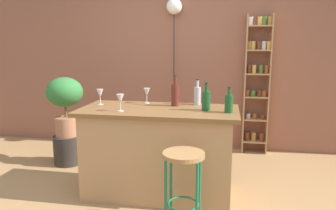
# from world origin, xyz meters

# --- Properties ---
(ground) EXTENTS (12.00, 12.00, 0.00)m
(ground) POSITION_xyz_m (0.00, 0.00, 0.00)
(ground) COLOR #A37A4C
(back_wall) EXTENTS (6.40, 0.10, 2.80)m
(back_wall) POSITION_xyz_m (0.00, 1.95, 1.40)
(back_wall) COLOR #8C5642
(back_wall) RESTS_ON ground
(kitchen_counter) EXTENTS (1.57, 0.74, 0.89)m
(kitchen_counter) POSITION_xyz_m (0.00, 0.30, 0.45)
(kitchen_counter) COLOR tan
(kitchen_counter) RESTS_ON ground
(bar_stool) EXTENTS (0.35, 0.35, 0.66)m
(bar_stool) POSITION_xyz_m (0.33, -0.29, 0.49)
(bar_stool) COLOR #196642
(bar_stool) RESTS_ON ground
(spice_shelf) EXTENTS (0.34, 0.17, 1.92)m
(spice_shelf) POSITION_xyz_m (1.07, 1.80, 1.04)
(spice_shelf) COLOR tan
(spice_shelf) RESTS_ON ground
(plant_stool) EXTENTS (0.36, 0.36, 0.37)m
(plant_stool) POSITION_xyz_m (-1.33, 0.92, 0.18)
(plant_stool) COLOR #2D2823
(plant_stool) RESTS_ON ground
(potted_plant) EXTENTS (0.46, 0.42, 0.75)m
(potted_plant) POSITION_xyz_m (-1.33, 0.92, 0.84)
(potted_plant) COLOR #A86B4C
(potted_plant) RESTS_ON plant_stool
(bottle_spirits_clear) EXTENTS (0.08, 0.08, 0.27)m
(bottle_spirits_clear) POSITION_xyz_m (0.47, 0.30, 0.99)
(bottle_spirits_clear) COLOR #194C23
(bottle_spirits_clear) RESTS_ON kitchen_counter
(bottle_sauce_amber) EXTENTS (0.08, 0.08, 0.24)m
(bottle_sauce_amber) POSITION_xyz_m (0.68, 0.23, 0.98)
(bottle_sauce_amber) COLOR #194C23
(bottle_sauce_amber) RESTS_ON kitchen_counter
(bottle_vinegar) EXTENTS (0.08, 0.08, 0.32)m
(bottle_vinegar) POSITION_xyz_m (0.14, 0.48, 1.01)
(bottle_vinegar) COLOR #5B2319
(bottle_vinegar) RESTS_ON kitchen_counter
(bottle_wine_red) EXTENTS (0.07, 0.07, 0.27)m
(bottle_wine_red) POSITION_xyz_m (0.36, 0.59, 0.99)
(bottle_wine_red) COLOR #B2B2B7
(bottle_wine_red) RESTS_ON kitchen_counter
(wine_glass_left) EXTENTS (0.07, 0.07, 0.16)m
(wine_glass_left) POSITION_xyz_m (-0.65, 0.41, 1.01)
(wine_glass_left) COLOR silver
(wine_glass_left) RESTS_ON kitchen_counter
(wine_glass_center) EXTENTS (0.07, 0.07, 0.16)m
(wine_glass_center) POSITION_xyz_m (-0.33, 0.12, 1.01)
(wine_glass_center) COLOR silver
(wine_glass_center) RESTS_ON kitchen_counter
(wine_glass_right) EXTENTS (0.07, 0.07, 0.16)m
(wine_glass_right) POSITION_xyz_m (-0.19, 0.58, 1.01)
(wine_glass_right) COLOR silver
(wine_glass_right) RESTS_ON kitchen_counter
(pendant_globe_light) EXTENTS (0.22, 0.22, 2.15)m
(pendant_globe_light) POSITION_xyz_m (-0.09, 1.84, 2.01)
(pendant_globe_light) COLOR black
(pendant_globe_light) RESTS_ON ground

